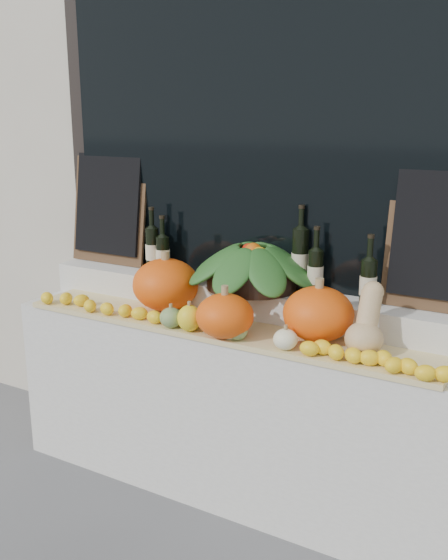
# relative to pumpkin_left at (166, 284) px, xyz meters

# --- Properties ---
(storefront_facade) EXTENTS (7.00, 0.94, 4.50)m
(storefront_facade) POSITION_rel_pumpkin_left_xyz_m (0.37, 0.75, 1.21)
(storefront_facade) COLOR beige
(storefront_facade) RESTS_ON ground
(display_sill) EXTENTS (2.30, 0.55, 0.88)m
(display_sill) POSITION_rel_pumpkin_left_xyz_m (0.37, 0.03, -0.60)
(display_sill) COLOR silver
(display_sill) RESTS_ON ground
(rear_tier) EXTENTS (2.30, 0.25, 0.16)m
(rear_tier) POSITION_rel_pumpkin_left_xyz_m (0.37, 0.18, -0.08)
(rear_tier) COLOR silver
(rear_tier) RESTS_ON display_sill
(straw_bedding) EXTENTS (2.10, 0.32, 0.02)m
(straw_bedding) POSITION_rel_pumpkin_left_xyz_m (0.37, -0.10, -0.14)
(straw_bedding) COLOR tan
(straw_bedding) RESTS_ON display_sill
(pumpkin_left) EXTENTS (0.34, 0.34, 0.26)m
(pumpkin_left) POSITION_rel_pumpkin_left_xyz_m (0.00, 0.00, 0.00)
(pumpkin_left) COLOR #FC5A0D
(pumpkin_left) RESTS_ON straw_bedding
(pumpkin_right) EXTENTS (0.34, 0.34, 0.24)m
(pumpkin_right) POSITION_rel_pumpkin_left_xyz_m (0.83, -0.03, -0.01)
(pumpkin_right) COLOR #FC5A0D
(pumpkin_right) RESTS_ON straw_bedding
(pumpkin_center) EXTENTS (0.33, 0.33, 0.20)m
(pumpkin_center) POSITION_rel_pumpkin_left_xyz_m (0.46, -0.21, -0.03)
(pumpkin_center) COLOR #FC5A0D
(pumpkin_center) RESTS_ON straw_bedding
(butternut_squash) EXTENTS (0.16, 0.21, 0.30)m
(butternut_squash) POSITION_rel_pumpkin_left_xyz_m (1.07, -0.09, -0.01)
(butternut_squash) COLOR tan
(butternut_squash) RESTS_ON straw_bedding
(decorative_gourds) EXTENTS (0.69, 0.12, 0.15)m
(decorative_gourds) POSITION_rel_pumpkin_left_xyz_m (0.42, -0.22, -0.08)
(decorative_gourds) COLOR #265B1B
(decorative_gourds) RESTS_ON straw_bedding
(lemon_heap) EXTENTS (2.20, 0.16, 0.06)m
(lemon_heap) POSITION_rel_pumpkin_left_xyz_m (0.37, -0.21, -0.10)
(lemon_heap) COLOR yellow
(lemon_heap) RESTS_ON straw_bedding
(produce_bowl) EXTENTS (0.70, 0.70, 0.23)m
(produce_bowl) POSITION_rel_pumpkin_left_xyz_m (0.41, 0.16, 0.11)
(produce_bowl) COLOR black
(produce_bowl) RESTS_ON rear_tier
(wine_bottle_far_left) EXTENTS (0.08, 0.08, 0.35)m
(wine_bottle_far_left) POSITION_rel_pumpkin_left_xyz_m (-0.21, 0.18, 0.13)
(wine_bottle_far_left) COLOR black
(wine_bottle_far_left) RESTS_ON rear_tier
(wine_bottle_near_left) EXTENTS (0.08, 0.08, 0.31)m
(wine_bottle_near_left) POSITION_rel_pumpkin_left_xyz_m (-0.14, 0.17, 0.11)
(wine_bottle_near_left) COLOR black
(wine_bottle_near_left) RESTS_ON rear_tier
(wine_bottle_tall) EXTENTS (0.08, 0.08, 0.42)m
(wine_bottle_tall) POSITION_rel_pumpkin_left_xyz_m (0.63, 0.24, 0.16)
(wine_bottle_tall) COLOR black
(wine_bottle_tall) RESTS_ON rear_tier
(wine_bottle_near_right) EXTENTS (0.08, 0.08, 0.33)m
(wine_bottle_near_right) POSITION_rel_pumpkin_left_xyz_m (0.72, 0.20, 0.12)
(wine_bottle_near_right) COLOR black
(wine_bottle_near_right) RESTS_ON rear_tier
(wine_bottle_far_right) EXTENTS (0.08, 0.08, 0.33)m
(wine_bottle_far_right) POSITION_rel_pumpkin_left_xyz_m (1.00, 0.14, 0.11)
(wine_bottle_far_right) COLOR black
(wine_bottle_far_right) RESTS_ON rear_tier
(chalkboard_left) EXTENTS (0.50, 0.12, 0.62)m
(chalkboard_left) POSITION_rel_pumpkin_left_xyz_m (-0.55, 0.24, 0.33)
(chalkboard_left) COLOR #4C331E
(chalkboard_left) RESTS_ON rear_tier
(chalkboard_right) EXTENTS (0.50, 0.12, 0.62)m
(chalkboard_right) POSITION_rel_pumpkin_left_xyz_m (1.29, 0.24, 0.33)
(chalkboard_right) COLOR #4C331E
(chalkboard_right) RESTS_ON rear_tier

